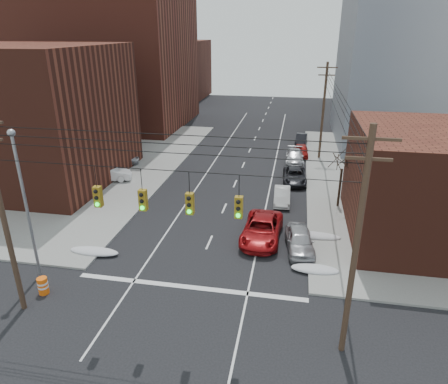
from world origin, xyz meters
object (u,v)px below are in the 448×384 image
at_px(parked_car_c, 295,176).
at_px(lot_car_a, 108,174).
at_px(parked_car_a, 300,240).
at_px(construction_barrel, 43,286).
at_px(red_pickup, 262,229).
at_px(parked_car_d, 295,157).
at_px(parked_car_f, 301,139).
at_px(parked_car_b, 282,196).
at_px(parked_car_e, 301,151).
at_px(lot_car_d, 96,156).
at_px(lot_car_b, 117,159).
at_px(lot_car_c, 54,171).

relative_size(parked_car_c, lot_car_a, 1.11).
xyz_separation_m(parked_car_c, lot_car_a, (-18.35, -3.28, 0.20)).
bearing_deg(parked_car_a, lot_car_a, 144.88).
height_order(parked_car_a, construction_barrel, parked_car_a).
xyz_separation_m(red_pickup, lot_car_a, (-16.23, 8.99, 0.07)).
height_order(parked_car_d, lot_car_a, lot_car_a).
distance_m(parked_car_a, construction_barrel, 16.50).
height_order(parked_car_a, parked_car_f, parked_car_a).
xyz_separation_m(parked_car_b, parked_car_f, (1.60, 20.23, 0.00)).
bearing_deg(parked_car_f, parked_car_b, -90.56).
bearing_deg(parked_car_e, lot_car_d, -164.38).
xyz_separation_m(parked_car_e, construction_barrel, (-14.59, -30.16, -0.16)).
relative_size(lot_car_b, lot_car_c, 1.11).
height_order(red_pickup, parked_car_f, red_pickup).
relative_size(parked_car_a, construction_barrel, 4.35).
relative_size(parked_car_b, lot_car_a, 0.89).
distance_m(red_pickup, parked_car_d, 18.76).
height_order(red_pickup, parked_car_b, red_pickup).
bearing_deg(parked_car_b, parked_car_d, 83.76).
distance_m(parked_car_d, parked_car_e, 2.82).
xyz_separation_m(parked_car_f, lot_car_d, (-22.98, -12.82, 0.23)).
bearing_deg(parked_car_d, lot_car_a, -153.79).
distance_m(parked_car_a, lot_car_a, 21.46).
bearing_deg(parked_car_a, lot_car_c, 150.69).
xyz_separation_m(lot_car_a, lot_car_d, (-4.02, 5.37, -0.00)).
relative_size(lot_car_a, lot_car_c, 1.00).
bearing_deg(lot_car_d, parked_car_c, -79.87).
xyz_separation_m(lot_car_a, lot_car_b, (-1.38, 5.02, -0.05)).
distance_m(parked_car_d, construction_barrel, 30.73).
xyz_separation_m(lot_car_c, construction_barrel, (10.41, -17.88, -0.26)).
bearing_deg(lot_car_a, parked_car_d, -79.35).
height_order(red_pickup, lot_car_a, red_pickup).
bearing_deg(parked_car_c, parked_car_d, 88.26).
distance_m(parked_car_b, lot_car_a, 17.48).
height_order(parked_car_d, construction_barrel, parked_car_d).
relative_size(parked_car_a, parked_car_f, 1.13).
relative_size(parked_car_f, lot_car_b, 0.81).
relative_size(parked_car_d, lot_car_a, 1.12).
bearing_deg(red_pickup, construction_barrel, -141.12).
relative_size(parked_car_b, lot_car_d, 0.92).
distance_m(red_pickup, parked_car_e, 21.55).
relative_size(parked_car_b, parked_car_f, 1.00).
relative_size(lot_car_a, lot_car_d, 1.04).
height_order(parked_car_d, lot_car_b, lot_car_b).
xyz_separation_m(parked_car_b, lot_car_b, (-18.73, 7.06, 0.18)).
relative_size(red_pickup, parked_car_c, 1.18).
xyz_separation_m(parked_car_d, construction_barrel, (-13.86, -27.43, -0.19)).
distance_m(red_pickup, lot_car_c, 24.06).
bearing_deg(lot_car_d, lot_car_c, 174.51).
xyz_separation_m(red_pickup, parked_car_d, (2.00, 18.65, -0.08)).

